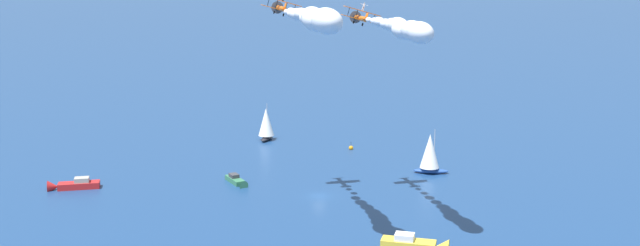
{
  "coord_description": "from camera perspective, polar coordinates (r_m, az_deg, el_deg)",
  "views": [
    {
      "loc": [
        -72.84,
        -116.53,
        44.58
      ],
      "look_at": [
        -0.23,
        -0.75,
        14.78
      ],
      "focal_mm": 41.42,
      "sensor_mm": 36.0,
      "label": 1
    }
  ],
  "objects": [
    {
      "name": "sailboat_near_centre",
      "position": [
        160.39,
        8.49,
        -2.33
      ],
      "size": [
        7.22,
        6.36,
        9.74
      ],
      "color": "#23478C",
      "rests_on": "ground_plane"
    },
    {
      "name": "biplane_lead",
      "position": [
        136.32,
        -3.04,
        8.89
      ],
      "size": [
        7.45,
        7.13,
        3.85
      ],
      "color": "orange"
    },
    {
      "name": "smoke_trail_wingman",
      "position": [
        115.76,
        6.69,
        7.21
      ],
      "size": [
        10.42,
        26.27,
        4.24
      ],
      "color": "silver"
    },
    {
      "name": "motorboat_far_port",
      "position": [
        153.11,
        -6.43,
        -4.47
      ],
      "size": [
        2.3,
        7.72,
        2.22
      ],
      "color": "#33704C",
      "rests_on": "ground_plane"
    },
    {
      "name": "sailboat_trailing",
      "position": [
        188.74,
        -4.18,
        -0.06
      ],
      "size": [
        6.52,
        6.63,
        9.37
      ],
      "color": "black",
      "rests_on": "ground_plane"
    },
    {
      "name": "biplane_wingman",
      "position": [
        137.05,
        3.16,
        8.14
      ],
      "size": [
        7.45,
        7.13,
        3.85
      ],
      "color": "orange"
    },
    {
      "name": "wingwalker_wingman",
      "position": [
        137.11,
        3.4,
        9.01
      ],
      "size": [
        1.43,
        0.52,
        1.52
      ],
      "color": "white"
    },
    {
      "name": "marker_buoy",
      "position": [
        179.79,
        2.41,
        -1.94
      ],
      "size": [
        1.1,
        1.1,
        2.1
      ],
      "color": "orange",
      "rests_on": "ground_plane"
    },
    {
      "name": "ground_plane",
      "position": [
        144.47,
        -0.08,
        -5.67
      ],
      "size": [
        2000.0,
        2000.0,
        0.0
      ],
      "primitive_type": "plane",
      "color": "navy"
    },
    {
      "name": "motorboat_offshore",
      "position": [
        156.91,
        -18.63,
        -4.57
      ],
      "size": [
        10.29,
        5.86,
        2.91
      ],
      "color": "#B21E1E",
      "rests_on": "ground_plane"
    },
    {
      "name": "motorboat_far_stbd",
      "position": [
        119.54,
        7.56,
        -9.28
      ],
      "size": [
        9.32,
        9.69,
        3.1
      ],
      "color": "gold",
      "rests_on": "ground_plane"
    },
    {
      "name": "smoke_trail_lead",
      "position": [
        111.71,
        -0.38,
        8.05
      ],
      "size": [
        12.08,
        29.83,
        4.89
      ],
      "color": "silver"
    }
  ]
}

